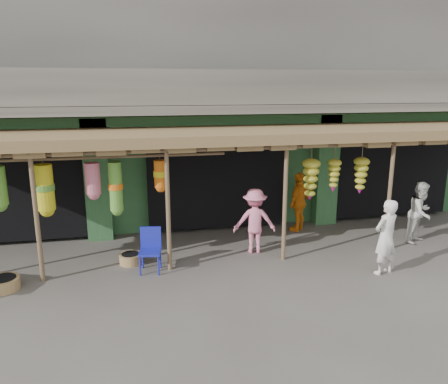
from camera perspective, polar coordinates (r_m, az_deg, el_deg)
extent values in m
plane|color=#514C47|center=(9.76, 1.71, -8.82)|extent=(80.00, 80.00, 0.00)
cube|color=gray|center=(13.97, -3.43, 18.91)|extent=(16.00, 6.00, 4.00)
cube|color=#2D6033|center=(14.24, -3.32, 4.68)|extent=(16.00, 5.70, 3.00)
cube|color=gray|center=(10.63, -0.37, 10.82)|extent=(16.00, 0.90, 0.22)
cube|color=gray|center=(10.23, 0.11, 13.50)|extent=(16.00, 0.10, 0.80)
cube|color=#2D6033|center=(11.05, -0.81, 9.11)|extent=(16.00, 0.35, 0.35)
cube|color=yellow|center=(11.10, -27.11, 7.12)|extent=(1.70, 0.06, 0.55)
cube|color=#B21414|center=(11.06, -27.16, 7.10)|extent=(1.30, 0.02, 0.30)
cube|color=black|center=(12.29, -25.24, 1.20)|extent=(3.60, 2.00, 2.50)
cube|color=black|center=(12.18, -1.69, 2.42)|extent=(3.60, 2.00, 2.50)
cube|color=black|center=(13.99, 18.90, 3.17)|extent=(3.60, 2.00, 2.50)
cube|color=#2D6033|center=(11.04, -16.22, 1.47)|extent=(0.60, 0.35, 3.00)
cube|color=#2D6033|center=(12.19, 13.17, 2.79)|extent=(0.60, 0.35, 3.00)
cylinder|color=brown|center=(9.05, -23.29, -3.08)|extent=(0.09, 0.09, 2.60)
cylinder|color=brown|center=(8.91, -7.31, -2.30)|extent=(0.09, 0.09, 2.60)
cylinder|color=brown|center=(9.45, 7.96, -1.39)|extent=(0.09, 0.09, 2.60)
cylinder|color=brown|center=(10.56, 20.79, -0.54)|extent=(0.09, 0.09, 2.60)
cylinder|color=brown|center=(8.85, 0.57, 5.65)|extent=(12.90, 0.08, 0.08)
cylinder|color=brown|center=(9.07, -17.25, 4.28)|extent=(5.50, 0.06, 0.06)
cube|color=brown|center=(9.94, 0.55, 7.60)|extent=(14.00, 2.70, 0.22)
cylinder|color=#1A21AD|center=(9.08, -10.90, -9.48)|extent=(0.04, 0.04, 0.41)
cylinder|color=#1A21AD|center=(9.03, -8.55, -9.51)|extent=(0.04, 0.04, 0.41)
cylinder|color=#1A21AD|center=(9.41, -10.58, -8.59)|extent=(0.04, 0.04, 0.41)
cylinder|color=#1A21AD|center=(9.37, -8.31, -8.61)|extent=(0.04, 0.04, 0.41)
cube|color=#1A21AD|center=(9.13, -9.64, -7.73)|extent=(0.50, 0.50, 0.05)
cube|color=#1A21AD|center=(9.24, -9.55, -5.84)|extent=(0.43, 0.12, 0.46)
cylinder|color=#9B6F45|center=(9.36, -26.89, -10.66)|extent=(0.77, 0.77, 0.23)
cylinder|color=#A8904E|center=(9.73, -12.11, -8.52)|extent=(0.62, 0.62, 0.22)
imported|color=white|center=(9.40, 20.37, -5.54)|extent=(0.65, 0.53, 1.56)
imported|color=silver|center=(11.60, 24.31, -2.45)|extent=(0.92, 0.86, 1.51)
imported|color=orange|center=(11.57, 9.78, -1.28)|extent=(0.94, 0.90, 1.57)
imported|color=pink|center=(9.97, 4.02, -3.78)|extent=(1.04, 0.71, 1.50)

